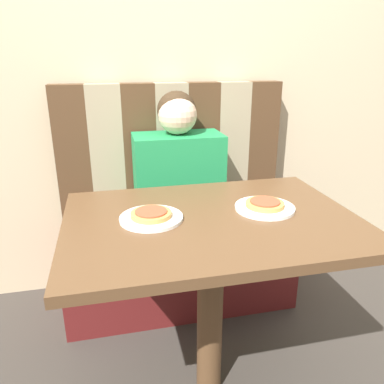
# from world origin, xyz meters

# --- Properties ---
(wall_back) EXTENTS (7.00, 0.05, 2.60)m
(wall_back) POSITION_xyz_m (0.00, 0.92, 1.30)
(wall_back) COLOR #C6B28E
(wall_back) RESTS_ON ground_plane
(booth_seat) EXTENTS (1.21, 0.47, 0.43)m
(booth_seat) POSITION_xyz_m (0.00, 0.63, 0.21)
(booth_seat) COLOR #5B1919
(booth_seat) RESTS_ON ground_plane
(booth_backrest) EXTENTS (1.21, 0.10, 0.75)m
(booth_backrest) POSITION_xyz_m (0.00, 0.81, 0.80)
(booth_backrest) COLOR #4C331E
(booth_backrest) RESTS_ON booth_seat
(dining_table) EXTENTS (1.02, 0.73, 0.77)m
(dining_table) POSITION_xyz_m (0.00, 0.00, 0.67)
(dining_table) COLOR brown
(dining_table) RESTS_ON ground_plane
(person) EXTENTS (0.44, 0.24, 0.72)m
(person) POSITION_xyz_m (0.00, 0.63, 0.76)
(person) COLOR #1E8447
(person) RESTS_ON booth_seat
(plate_left) EXTENTS (0.22, 0.22, 0.01)m
(plate_left) POSITION_xyz_m (-0.21, 0.03, 0.78)
(plate_left) COLOR white
(plate_left) RESTS_ON dining_table
(plate_right) EXTENTS (0.22, 0.22, 0.01)m
(plate_right) POSITION_xyz_m (0.21, 0.03, 0.78)
(plate_right) COLOR white
(plate_right) RESTS_ON dining_table
(pizza_left) EXTENTS (0.14, 0.14, 0.02)m
(pizza_left) POSITION_xyz_m (-0.21, 0.03, 0.79)
(pizza_left) COLOR #C68E47
(pizza_left) RESTS_ON plate_left
(pizza_right) EXTENTS (0.14, 0.14, 0.02)m
(pizza_right) POSITION_xyz_m (0.21, 0.03, 0.79)
(pizza_right) COLOR #C68E47
(pizza_right) RESTS_ON plate_right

